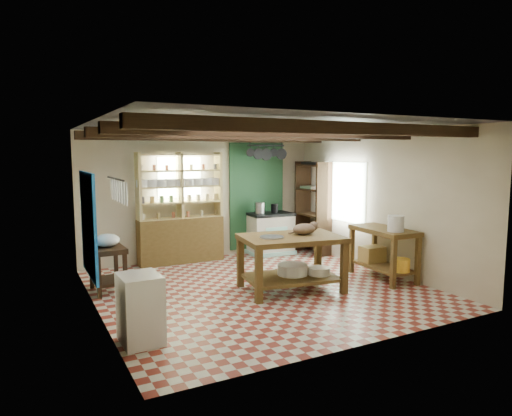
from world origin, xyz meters
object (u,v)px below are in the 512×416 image
prep_table (108,269)px  cat (304,229)px  stove (270,233)px  right_counter (383,253)px  white_cabinet (140,309)px  work_table (291,263)px

prep_table → cat: (2.86, -1.27, 0.61)m
prep_table → stove: bearing=15.9°
prep_table → right_counter: right_counter is taller
stove → prep_table: (-3.62, -1.17, -0.09)m
cat → white_cabinet: bearing=-163.5°
work_table → prep_table: (-2.60, 1.28, -0.08)m
prep_table → right_counter: size_ratio=0.58×
prep_table → white_cabinet: size_ratio=0.90×
prep_table → cat: 3.18m
right_counter → stove: bearing=110.2°
right_counter → cat: (-1.52, 0.19, 0.52)m
white_cabinet → right_counter: right_counter is taller
stove → prep_table: size_ratio=1.28×
stove → right_counter: 2.74m
prep_table → white_cabinet: bearing=-92.6°
stove → cat: cat is taller
stove → right_counter: stove is taller
stove → cat: bearing=-103.5°
work_table → stove: size_ratio=1.68×
work_table → stove: stove is taller
stove → right_counter: bearing=-70.1°
white_cabinet → prep_table: bearing=87.9°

